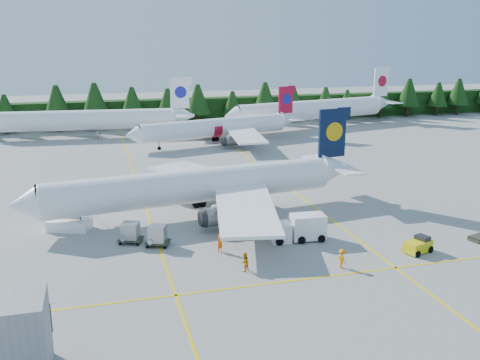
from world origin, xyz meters
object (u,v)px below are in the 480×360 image
object	(u,v)px
airliner_navy	(188,187)
baggage_tug	(418,245)
airliner_red	(212,128)
service_truck	(298,228)
airstairs	(71,221)

from	to	relation	value
airliner_navy	baggage_tug	distance (m)	25.78
baggage_tug	airliner_red	bearing A→B (deg)	77.52
airliner_navy	service_truck	size ratio (longest dim) A/B	7.01
airliner_red	airstairs	size ratio (longest dim) A/B	5.26
airliner_red	baggage_tug	world-z (taller)	airliner_red
airliner_navy	airstairs	xyz separation A→B (m)	(-13.15, -0.83, -2.62)
airstairs	airliner_navy	bearing A→B (deg)	24.65
airliner_navy	airstairs	world-z (taller)	airliner_navy
service_truck	baggage_tug	world-z (taller)	service_truck
airliner_red	baggage_tug	xyz separation A→B (m)	(7.53, -58.16, -2.41)
airliner_navy	airstairs	distance (m)	13.43
airliner_navy	airstairs	size ratio (longest dim) A/B	5.94
service_truck	baggage_tug	size ratio (longest dim) A/B	1.83
service_truck	baggage_tug	bearing A→B (deg)	-26.78
airliner_navy	service_truck	bearing A→B (deg)	-55.19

